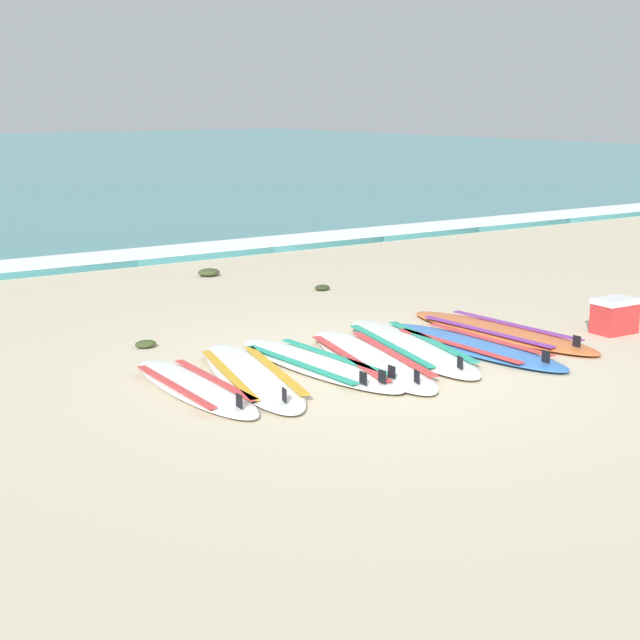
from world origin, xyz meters
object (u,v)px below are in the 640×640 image
surfboard_5 (473,346)px  surfboard_6 (501,332)px  surfboard_2 (318,364)px  surfboard_0 (195,387)px  surfboard_1 (252,376)px  surfboard_3 (371,359)px  cooler_box (615,315)px  surfboard_4 (410,347)px

surfboard_5 → surfboard_6: (0.66, 0.29, -0.00)m
surfboard_2 → surfboard_5: 1.70m
surfboard_0 → surfboard_1: 0.58m
surfboard_3 → surfboard_2: bearing=165.2°
surfboard_0 → surfboard_5: 2.97m
surfboard_0 → surfboard_6: size_ratio=0.82×
surfboard_5 → cooler_box: bearing=-10.6°
cooler_box → surfboard_2: bearing=169.6°
surfboard_4 → surfboard_1: bearing=-179.4°
surfboard_1 → surfboard_6: bearing=-0.4°
surfboard_4 → surfboard_6: 1.20m
surfboard_2 → surfboard_3: 0.53m
surfboard_2 → surfboard_3: (0.52, -0.14, -0.00)m
surfboard_0 → surfboard_1: bearing=2.7°
surfboard_4 → cooler_box: cooler_box is taller
surfboard_1 → surfboard_4: same height
surfboard_4 → cooler_box: bearing=-16.1°
surfboard_0 → surfboard_6: same height
surfboard_3 → cooler_box: size_ratio=5.43×
surfboard_0 → cooler_box: cooler_box is taller
cooler_box → surfboard_5: bearing=169.4°
surfboard_6 → cooler_box: bearing=-29.8°
cooler_box → surfboard_1: bearing=171.2°
surfboard_6 → surfboard_1: bearing=179.6°
surfboard_1 → surfboard_2: bearing=-0.7°
surfboard_1 → surfboard_5: (2.38, -0.31, -0.00)m
surfboard_4 → surfboard_5: size_ratio=1.09×
surfboard_1 → surfboard_6: 3.04m
surfboard_4 → cooler_box: (2.27, -0.65, 0.16)m
surfboard_5 → cooler_box: size_ratio=5.11×
surfboard_5 → surfboard_0: bearing=174.5°
surfboard_0 → cooler_box: bearing=-7.4°
surfboard_5 → surfboard_4: bearing=148.7°
surfboard_6 → surfboard_5: bearing=-156.5°
surfboard_1 → surfboard_3: bearing=-6.8°
surfboard_6 → cooler_box: cooler_box is taller
surfboard_2 → surfboard_6: same height
surfboard_2 → surfboard_4: same height
surfboard_3 → surfboard_6: (1.82, 0.12, -0.00)m
surfboard_2 → surfboard_3: size_ratio=0.93×
surfboard_1 → surfboard_4: bearing=0.6°
surfboard_2 → surfboard_4: bearing=1.4°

